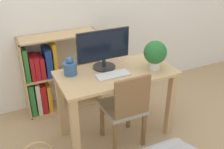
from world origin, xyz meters
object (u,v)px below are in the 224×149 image
Objects in this scene: monitor at (104,48)px; potted_plant at (155,53)px; vase at (70,67)px; bookshelf at (48,77)px; keyboard at (113,75)px; chair at (126,107)px.

monitor is 0.51m from potted_plant.
vase is (-0.35, 0.00, -0.14)m from monitor.
monitor is 0.57× the size of bookshelf.
monitor is 2.98× the size of vase.
monitor is 0.29m from keyboard.
potted_plant is 0.31× the size of bookshelf.
bookshelf is (-0.47, 0.83, -0.31)m from keyboard.
vase is 0.63× the size of potted_plant.
keyboard is 1.12× the size of potted_plant.
potted_plant reaches higher than chair.
potted_plant reaches higher than keyboard.
vase is 0.67m from chair.
keyboard is 1.79× the size of vase.
bookshelf is (-0.11, 0.63, -0.38)m from vase.
chair is (0.08, -0.33, -0.52)m from monitor.
bookshelf is at bearing 136.48° from potted_plant.
monitor is at bearing 91.66° from keyboard.
potted_plant is 0.35× the size of chair.
bookshelf reaches higher than vase.
monitor is at bearing -0.03° from vase.
keyboard is at bearing -60.30° from bookshelf.
potted_plant reaches higher than bookshelf.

